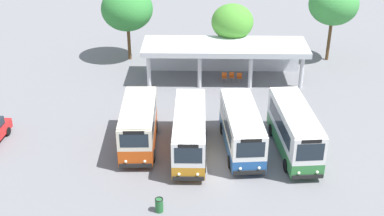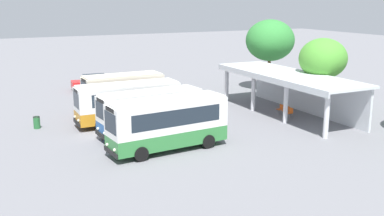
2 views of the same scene
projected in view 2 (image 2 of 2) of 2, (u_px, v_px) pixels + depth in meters
name	position (u px, v px, depth m)	size (l,w,h in m)	color
ground_plane	(116.00, 134.00, 32.37)	(180.00, 180.00, 0.00)	slate
city_bus_nearest_orange	(123.00, 92.00, 38.18)	(2.55, 6.73, 3.21)	black
city_bus_second_in_row	(128.00, 101.00, 34.71)	(2.25, 7.93, 3.12)	black
city_bus_middle_cream	(151.00, 111.00, 31.77)	(2.82, 7.52, 3.10)	black
city_bus_fourth_amber	(168.00, 122.00, 28.49)	(2.80, 7.81, 3.32)	black
parked_car_flank	(93.00, 82.00, 47.96)	(2.13, 4.39, 1.62)	black
terminal_canopy	(292.00, 83.00, 37.66)	(14.70, 4.61, 3.40)	silver
waiting_chair_end_by_column	(280.00, 108.00, 37.65)	(0.45, 0.45, 0.86)	slate
waiting_chair_second_from_end	(286.00, 110.00, 37.09)	(0.45, 0.45, 0.86)	slate
waiting_chair_middle_seat	(290.00, 112.00, 36.44)	(0.45, 0.45, 0.86)	slate
roadside_tree_behind_canopy	(323.00, 59.00, 37.55)	(3.92, 3.92, 6.20)	brown
roadside_tree_west_of_canopy	(270.00, 40.00, 47.00)	(4.99, 4.99, 7.28)	brown
litter_bin_apron	(37.00, 122.00, 33.65)	(0.49, 0.49, 0.90)	#266633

